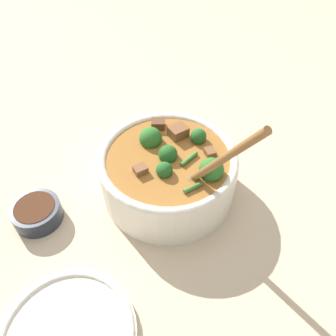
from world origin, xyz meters
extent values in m
plane|color=#C6B293|center=(0.00, 0.00, 0.00)|extent=(4.00, 4.00, 0.00)
cylinder|color=white|center=(0.00, 0.00, 0.04)|extent=(0.25, 0.25, 0.09)
torus|color=white|center=(0.00, 0.00, 0.09)|extent=(0.25, 0.25, 0.02)
cylinder|color=#9E662D|center=(0.00, 0.00, 0.06)|extent=(0.23, 0.23, 0.06)
sphere|color=#235B23|center=(0.07, 0.00, 0.10)|extent=(0.03, 0.03, 0.03)
cylinder|color=#6B9956|center=(0.07, 0.00, 0.08)|extent=(0.01, 0.01, 0.01)
sphere|color=#2D6B28|center=(0.03, -0.08, 0.10)|extent=(0.04, 0.04, 0.04)
cylinder|color=#6B9956|center=(0.03, -0.08, 0.07)|extent=(0.01, 0.01, 0.02)
sphere|color=#235B23|center=(0.00, 0.00, 0.10)|extent=(0.03, 0.03, 0.03)
cylinder|color=#6B9956|center=(0.00, 0.00, 0.07)|extent=(0.01, 0.01, 0.02)
sphere|color=#2D6B28|center=(0.00, 0.05, 0.10)|extent=(0.04, 0.04, 0.04)
cylinder|color=#6B9956|center=(0.00, 0.05, 0.07)|extent=(0.01, 0.01, 0.02)
sphere|color=#235B23|center=(-0.03, -0.03, 0.10)|extent=(0.03, 0.03, 0.03)
cylinder|color=#6B9956|center=(-0.03, -0.03, 0.08)|extent=(0.01, 0.01, 0.01)
cube|color=brown|center=(-0.06, 0.00, 0.10)|extent=(0.02, 0.02, 0.02)
cube|color=brown|center=(0.04, 0.08, 0.10)|extent=(0.03, 0.03, 0.02)
cube|color=brown|center=(0.06, -0.04, 0.10)|extent=(0.02, 0.02, 0.02)
cube|color=brown|center=(0.05, 0.03, 0.10)|extent=(0.04, 0.03, 0.02)
cylinder|color=#3D7533|center=(-0.01, -0.08, 0.10)|extent=(0.03, 0.01, 0.01)
cylinder|color=#3D7533|center=(0.02, -0.03, 0.10)|extent=(0.04, 0.01, 0.01)
ellipsoid|color=brown|center=(0.00, -0.06, 0.09)|extent=(0.04, 0.03, 0.01)
cylinder|color=brown|center=(0.01, -0.12, 0.17)|extent=(0.02, 0.12, 0.18)
cylinder|color=#232833|center=(-0.23, 0.09, 0.02)|extent=(0.09, 0.09, 0.03)
cylinder|color=#472819|center=(-0.23, 0.09, 0.03)|extent=(0.07, 0.07, 0.01)
torus|color=silver|center=(-0.28, -0.13, 0.01)|extent=(0.19, 0.19, 0.01)
camera|label=1|loc=(-0.26, -0.33, 0.50)|focal=35.00mm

